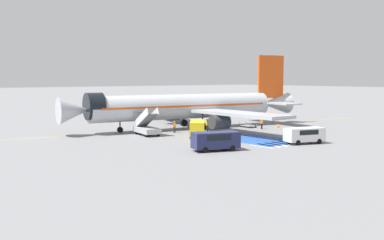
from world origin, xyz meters
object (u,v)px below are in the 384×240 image
at_px(service_van_1, 197,127).
at_px(ground_crew_1, 262,123).
at_px(boarding_stairs_forward, 147,128).
at_px(baggage_cart, 248,126).
at_px(service_van_2, 216,139).
at_px(airliner, 188,106).
at_px(fuel_tanker, 157,108).
at_px(ground_crew_2, 174,126).
at_px(traffic_cone_0, 278,126).
at_px(service_van_0, 304,134).
at_px(ground_crew_0, 207,124).

height_order(service_van_1, ground_crew_1, service_van_1).
xyz_separation_m(boarding_stairs_forward, baggage_cart, (18.00, -1.48, -0.73)).
bearing_deg(service_van_2, airliner, -11.28).
height_order(fuel_tanker, baggage_cart, fuel_tanker).
bearing_deg(service_van_1, ground_crew_2, -52.91).
bearing_deg(ground_crew_2, airliner, 72.37).
bearing_deg(service_van_1, baggage_cart, -123.48).
height_order(service_van_2, ground_crew_1, service_van_2).
bearing_deg(traffic_cone_0, ground_crew_1, 174.17).
bearing_deg(service_van_0, ground_crew_1, -10.48).
bearing_deg(fuel_tanker, boarding_stairs_forward, -44.27).
bearing_deg(ground_crew_1, baggage_cart, 4.41).
bearing_deg(service_van_1, airliner, -80.88).
relative_size(ground_crew_0, traffic_cone_0, 2.74).
bearing_deg(service_van_1, fuel_tanker, -74.71).
bearing_deg(traffic_cone_0, service_van_1, -177.27).
height_order(fuel_tanker, traffic_cone_0, fuel_tanker).
xyz_separation_m(ground_crew_0, ground_crew_1, (8.55, -2.85, -0.09)).
distance_m(boarding_stairs_forward, ground_crew_2, 4.63).
bearing_deg(airliner, service_van_2, 158.82).
xyz_separation_m(service_van_1, ground_crew_2, (0.22, 5.63, -0.32)).
relative_size(service_van_1, ground_crew_2, 3.15).
relative_size(ground_crew_0, ground_crew_2, 1.10).
bearing_deg(service_van_1, boarding_stairs_forward, -12.84).
distance_m(fuel_tanker, traffic_cone_0, 30.59).
bearing_deg(ground_crew_1, boarding_stairs_forward, 81.62).
bearing_deg(traffic_cone_0, service_van_0, -127.72).
bearing_deg(service_van_2, service_van_0, -84.11).
xyz_separation_m(service_van_0, traffic_cone_0, (10.43, 13.48, -0.82)).
bearing_deg(service_van_1, service_van_2, 101.13).
bearing_deg(airliner, fuel_tanker, -13.46).
distance_m(service_van_0, ground_crew_2, 19.33).
bearing_deg(traffic_cone_0, fuel_tanker, 95.45).
relative_size(service_van_0, baggage_cart, 1.96).
distance_m(fuel_tanker, ground_crew_0, 28.68).
xyz_separation_m(airliner, service_van_2, (-10.60, -18.99, -2.21)).
bearing_deg(airliner, ground_crew_0, -174.19).
bearing_deg(fuel_tanker, service_van_0, -18.32).
xyz_separation_m(service_van_1, ground_crew_1, (13.51, 1.14, -0.30)).
relative_size(boarding_stairs_forward, ground_crew_1, 3.19).
xyz_separation_m(service_van_0, ground_crew_2, (-6.19, 18.31, -0.20)).
height_order(airliner, baggage_cart, airliner).
height_order(service_van_2, ground_crew_2, service_van_2).
xyz_separation_m(airliner, baggage_cart, (8.44, -4.63, -3.19)).
distance_m(baggage_cart, ground_crew_2, 13.46).
height_order(boarding_stairs_forward, baggage_cart, boarding_stairs_forward).
height_order(ground_crew_1, traffic_cone_0, ground_crew_1).
xyz_separation_m(boarding_stairs_forward, traffic_cone_0, (21.25, -4.87, -0.64)).
height_order(ground_crew_2, traffic_cone_0, ground_crew_2).
distance_m(service_van_2, ground_crew_1, 22.08).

